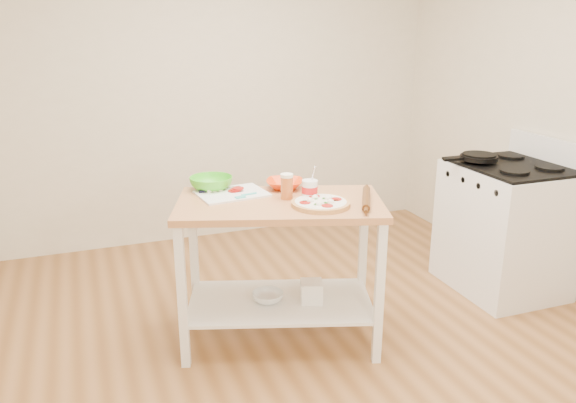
# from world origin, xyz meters

# --- Properties ---
(room_shell) EXTENTS (4.04, 4.54, 2.74)m
(room_shell) POSITION_xyz_m (0.00, 0.00, 1.35)
(room_shell) COLOR #9A6739
(room_shell) RESTS_ON ground
(prep_island) EXTENTS (1.33, 0.99, 0.90)m
(prep_island) POSITION_xyz_m (-0.13, 0.30, 0.65)
(prep_island) COLOR #BE804E
(prep_island) RESTS_ON ground
(gas_stove) EXTENTS (0.70, 0.81, 1.11)m
(gas_stove) POSITION_xyz_m (1.65, 0.40, 0.47)
(gas_stove) COLOR white
(gas_stove) RESTS_ON ground
(skillet) EXTENTS (0.41, 0.26, 0.03)m
(skillet) POSITION_xyz_m (1.47, 0.55, 0.98)
(skillet) COLOR black
(skillet) RESTS_ON gas_stove
(pizza) EXTENTS (0.33, 0.33, 0.05)m
(pizza) POSITION_xyz_m (0.06, 0.14, 0.92)
(pizza) COLOR tan
(pizza) RESTS_ON prep_island
(cutting_board) EXTENTS (0.43, 0.34, 0.04)m
(cutting_board) POSITION_xyz_m (-0.36, 0.53, 0.91)
(cutting_board) COLOR white
(cutting_board) RESTS_ON prep_island
(spatula) EXTENTS (0.15, 0.08, 0.01)m
(spatula) POSITION_xyz_m (-0.30, 0.43, 0.92)
(spatula) COLOR #40BFB7
(spatula) RESTS_ON cutting_board
(knife) EXTENTS (0.27, 0.06, 0.01)m
(knife) POSITION_xyz_m (-0.45, 0.60, 0.92)
(knife) COLOR silver
(knife) RESTS_ON cutting_board
(orange_bowl) EXTENTS (0.30, 0.30, 0.06)m
(orange_bowl) POSITION_xyz_m (-0.01, 0.54, 0.93)
(orange_bowl) COLOR #EF400F
(orange_bowl) RESTS_ON prep_island
(green_bowl) EXTENTS (0.28, 0.28, 0.08)m
(green_bowl) POSITION_xyz_m (-0.45, 0.67, 0.94)
(green_bowl) COLOR #47C625
(green_bowl) RESTS_ON prep_island
(beer_pint) EXTENTS (0.07, 0.07, 0.15)m
(beer_pint) POSITION_xyz_m (-0.08, 0.33, 0.98)
(beer_pint) COLOR #BD5E27
(beer_pint) RESTS_ON prep_island
(yogurt_tub) EXTENTS (0.09, 0.09, 0.20)m
(yogurt_tub) POSITION_xyz_m (0.05, 0.28, 0.96)
(yogurt_tub) COLOR white
(yogurt_tub) RESTS_ON prep_island
(rolling_pin) EXTENTS (0.23, 0.36, 0.04)m
(rolling_pin) POSITION_xyz_m (0.33, 0.10, 0.92)
(rolling_pin) COLOR #583114
(rolling_pin) RESTS_ON prep_island
(shelf_glass_bowl) EXTENTS (0.27, 0.27, 0.06)m
(shelf_glass_bowl) POSITION_xyz_m (-0.21, 0.31, 0.29)
(shelf_glass_bowl) COLOR silver
(shelf_glass_bowl) RESTS_ON prep_island
(shelf_bin) EXTENTS (0.16, 0.16, 0.13)m
(shelf_bin) POSITION_xyz_m (0.05, 0.22, 0.32)
(shelf_bin) COLOR white
(shelf_bin) RESTS_ON prep_island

